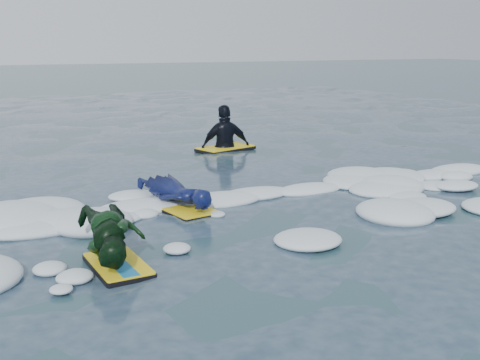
% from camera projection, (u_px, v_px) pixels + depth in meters
% --- Properties ---
extents(ground, '(120.00, 120.00, 0.00)m').
position_uv_depth(ground, '(229.00, 239.00, 7.01)').
color(ground, '#19323C').
rests_on(ground, ground).
extents(foam_band, '(12.00, 3.10, 0.30)m').
position_uv_depth(foam_band, '(197.00, 217.00, 7.92)').
color(foam_band, white).
rests_on(foam_band, ground).
extents(prone_woman_unit, '(0.87, 1.65, 0.41)m').
position_uv_depth(prone_woman_unit, '(177.00, 194.00, 8.27)').
color(prone_woman_unit, black).
rests_on(prone_woman_unit, ground).
extents(prone_child_unit, '(0.90, 1.47, 0.55)m').
position_uv_depth(prone_child_unit, '(112.00, 238.00, 6.19)').
color(prone_child_unit, black).
rests_on(prone_child_unit, ground).
extents(waiting_rider_unit, '(1.36, 1.00, 1.82)m').
position_uv_depth(waiting_rider_unit, '(225.00, 148.00, 12.73)').
color(waiting_rider_unit, black).
rests_on(waiting_rider_unit, ground).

